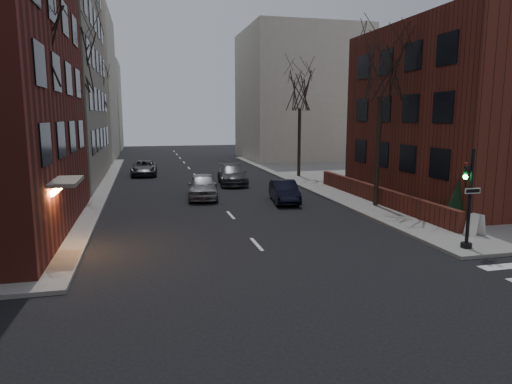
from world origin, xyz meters
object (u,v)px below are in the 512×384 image
at_px(tree_left_b, 72,61).
at_px(parked_sedan, 284,192).
at_px(tree_left_c, 95,88).
at_px(car_lane_silver, 203,186).
at_px(tree_left_a, 27,37).
at_px(evergreen_shrub, 458,200).
at_px(traffic_signal, 468,205).
at_px(streetlamp_far, 105,128).
at_px(car_lane_far, 144,168).
at_px(tree_right_a, 381,70).
at_px(streetlamp_near, 78,137).
at_px(car_lane_gray, 232,175).
at_px(sandwich_board, 475,224).
at_px(tree_right_b, 300,91).

relative_size(tree_left_b, parked_sedan, 2.56).
xyz_separation_m(tree_left_c, car_lane_silver, (8.00, -16.33, -7.21)).
relative_size(tree_left_a, evergreen_shrub, 4.50).
height_order(traffic_signal, car_lane_silver, traffic_signal).
bearing_deg(streetlamp_far, traffic_signal, -63.94).
bearing_deg(car_lane_far, tree_right_a, -52.14).
height_order(streetlamp_far, car_lane_far, streetlamp_far).
bearing_deg(car_lane_far, streetlamp_far, 127.80).
relative_size(tree_left_a, streetlamp_near, 1.63).
bearing_deg(tree_right_a, parked_sedan, 148.63).
bearing_deg(traffic_signal, car_lane_far, 114.17).
xyz_separation_m(tree_right_a, car_lane_gray, (-6.53, 11.40, -7.26)).
height_order(streetlamp_far, parked_sedan, streetlamp_far).
bearing_deg(car_lane_silver, streetlamp_far, 119.27).
xyz_separation_m(tree_left_a, streetlamp_far, (0.60, 28.00, -4.23)).
relative_size(traffic_signal, car_lane_far, 0.81).
distance_m(parked_sedan, sandwich_board, 11.79).
bearing_deg(evergreen_shrub, parked_sedan, 129.04).
xyz_separation_m(tree_left_c, car_lane_gray, (11.07, -10.60, -7.26)).
distance_m(tree_left_a, streetlamp_near, 9.07).
bearing_deg(tree_right_b, car_lane_far, 159.98).
xyz_separation_m(tree_left_a, evergreen_shrub, (19.30, -1.09, -7.18)).
distance_m(tree_left_a, tree_right_b, 25.19).
bearing_deg(tree_left_a, car_lane_gray, 54.29).
bearing_deg(tree_right_b, tree_left_a, -134.36).
relative_size(tree_left_b, tree_right_b, 1.18).
distance_m(tree_left_c, tree_right_b, 19.34).
bearing_deg(traffic_signal, tree_right_a, 84.53).
bearing_deg(car_lane_gray, car_lane_silver, -113.02).
relative_size(tree_left_a, car_lane_silver, 2.13).
xyz_separation_m(streetlamp_far, car_lane_gray, (10.47, -12.60, -3.46)).
distance_m(tree_left_b, tree_right_b, 18.64).
distance_m(tree_left_b, car_lane_far, 14.28).
bearing_deg(car_lane_gray, parked_sedan, -73.34).
height_order(streetlamp_far, car_lane_silver, streetlamp_far).
distance_m(streetlamp_far, sandwich_board, 36.32).
bearing_deg(tree_left_a, tree_left_c, 90.00).
height_order(tree_left_c, car_lane_far, tree_left_c).
relative_size(tree_right_b, car_lane_gray, 1.72).
height_order(tree_right_a, car_lane_far, tree_right_a).
bearing_deg(parked_sedan, tree_right_a, -23.57).
height_order(tree_right_a, sandwich_board, tree_right_a).
bearing_deg(evergreen_shrub, tree_left_a, 176.77).
relative_size(tree_left_a, parked_sedan, 2.44).
xyz_separation_m(streetlamp_far, sandwich_board, (17.91, -31.39, -3.60)).
xyz_separation_m(tree_left_c, tree_right_b, (17.60, -8.00, -0.44)).
xyz_separation_m(tree_left_a, tree_left_c, (0.00, 26.00, -0.44)).
height_order(streetlamp_far, car_lane_gray, streetlamp_far).
relative_size(streetlamp_far, car_lane_silver, 1.31).
bearing_deg(traffic_signal, streetlamp_near, 141.13).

